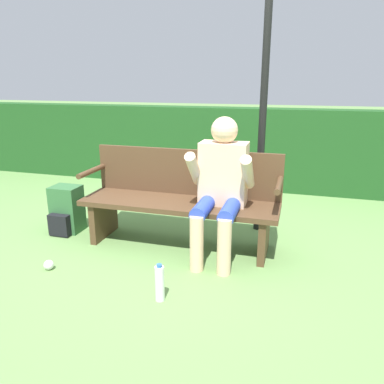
{
  "coord_description": "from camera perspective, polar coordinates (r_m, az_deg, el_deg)",
  "views": [
    {
      "loc": [
        0.99,
        -3.01,
        1.47
      ],
      "look_at": [
        0.15,
        -0.1,
        0.55
      ],
      "focal_mm": 35.0,
      "sensor_mm": 36.0,
      "label": 1
    }
  ],
  "objects": [
    {
      "name": "park_bench",
      "position": [
        3.4,
        -1.64,
        -0.98
      ],
      "size": [
        1.77,
        0.49,
        0.86
      ],
      "color": "#513823",
      "rests_on": "ground"
    },
    {
      "name": "water_bottle",
      "position": [
        2.65,
        -4.95,
        -13.68
      ],
      "size": [
        0.07,
        0.07,
        0.27
      ],
      "color": "white",
      "rests_on": "ground"
    },
    {
      "name": "ground_plane",
      "position": [
        3.49,
        -1.93,
        -8.07
      ],
      "size": [
        40.0,
        40.0,
        0.0
      ],
      "primitive_type": "plane",
      "color": "#668E4C"
    },
    {
      "name": "backpack",
      "position": [
        3.92,
        -18.59,
        -2.68
      ],
      "size": [
        0.28,
        0.3,
        0.46
      ],
      "color": "#336638",
      "rests_on": "ground"
    },
    {
      "name": "person_seated",
      "position": [
        3.13,
        4.41,
        1.52
      ],
      "size": [
        0.54,
        0.62,
        1.18
      ],
      "color": "beige",
      "rests_on": "ground"
    },
    {
      "name": "hedge_back",
      "position": [
        5.31,
        5.14,
        6.79
      ],
      "size": [
        12.0,
        0.36,
        1.1
      ],
      "color": "#1E4C1E",
      "rests_on": "ground"
    },
    {
      "name": "signpost",
      "position": [
        3.63,
        11.21,
        19.7
      ],
      "size": [
        0.42,
        0.09,
        2.96
      ],
      "color": "black",
      "rests_on": "ground"
    },
    {
      "name": "litter_crumple",
      "position": [
        3.27,
        -20.99,
        -10.33
      ],
      "size": [
        0.08,
        0.08,
        0.08
      ],
      "color": "silver",
      "rests_on": "ground"
    }
  ]
}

